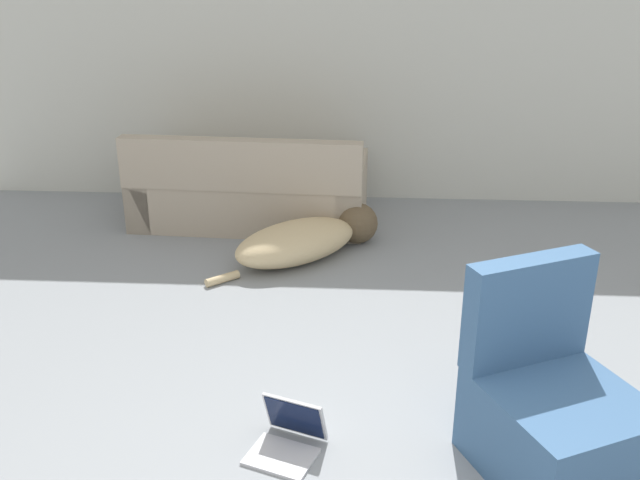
{
  "coord_description": "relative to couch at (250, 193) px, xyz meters",
  "views": [
    {
      "loc": [
        -0.2,
        -1.82,
        2.14
      ],
      "look_at": [
        -0.44,
        2.19,
        0.47
      ],
      "focal_mm": 40.0,
      "sensor_mm": 36.0,
      "label": 1
    }
  ],
  "objects": [
    {
      "name": "wall_back",
      "position": [
        1.1,
        0.7,
        1.1
      ],
      "size": [
        7.26,
        0.06,
        2.72
      ],
      "color": "beige",
      "rests_on": "ground_plane"
    },
    {
      "name": "dog",
      "position": [
        0.52,
        -0.7,
        -0.11
      ],
      "size": [
        1.25,
        1.1,
        0.31
      ],
      "rotation": [
        0.0,
        0.0,
        0.7
      ],
      "color": "tan",
      "rests_on": "ground_plane"
    },
    {
      "name": "side_chair",
      "position": [
        1.75,
        -2.92,
        0.03
      ],
      "size": [
        0.83,
        0.87,
        0.91
      ],
      "rotation": [
        0.0,
        0.0,
        0.44
      ],
      "color": "#385B84",
      "rests_on": "ground_plane"
    },
    {
      "name": "laptop_open",
      "position": [
        0.6,
        -2.86,
        -0.18
      ],
      "size": [
        0.39,
        0.39,
        0.24
      ],
      "rotation": [
        0.0,
        0.0,
        -0.35
      ],
      "color": "#B7B7BC",
      "rests_on": "ground_plane"
    },
    {
      "name": "couch",
      "position": [
        0.0,
        0.0,
        0.0
      ],
      "size": [
        1.92,
        0.98,
        0.79
      ],
      "rotation": [
        0.0,
        0.0,
        3.09
      ],
      "color": "tan",
      "rests_on": "ground_plane"
    }
  ]
}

